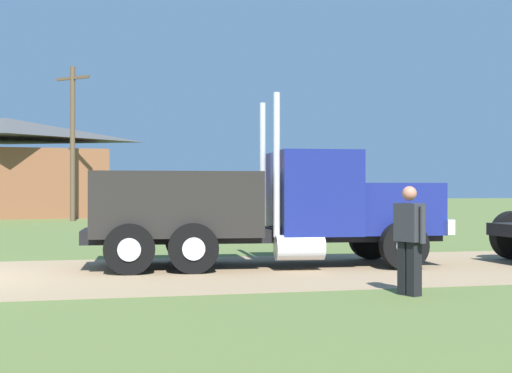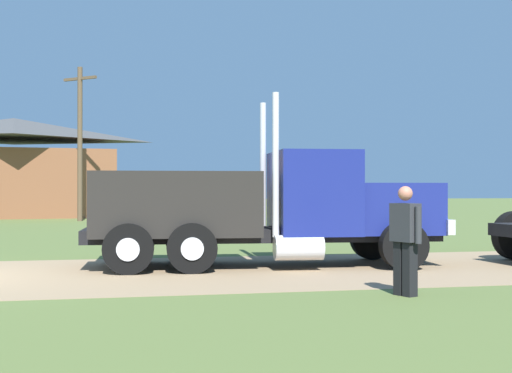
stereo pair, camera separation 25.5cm
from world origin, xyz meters
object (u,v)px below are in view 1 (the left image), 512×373
(visitor_by_barrel, at_px, (409,236))
(shed_building, at_px, (5,169))
(truck_foreground_white, at_px, (261,208))
(utility_pole_far, at_px, (73,139))

(visitor_by_barrel, xyz_separation_m, shed_building, (-10.02, 34.07, 1.91))
(visitor_by_barrel, height_order, shed_building, shed_building)
(visitor_by_barrel, bearing_deg, truck_foreground_white, 105.81)
(utility_pole_far, bearing_deg, shed_building, 122.53)
(truck_foreground_white, bearing_deg, visitor_by_barrel, -74.19)
(truck_foreground_white, height_order, shed_building, shed_building)
(shed_building, bearing_deg, utility_pole_far, -57.47)
(truck_foreground_white, relative_size, utility_pole_far, 0.98)
(shed_building, xyz_separation_m, utility_pole_far, (4.08, -6.39, 1.42))
(visitor_by_barrel, distance_m, utility_pole_far, 28.50)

